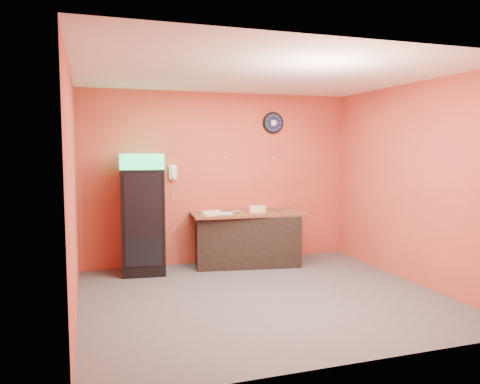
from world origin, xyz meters
name	(u,v)px	position (x,y,z in m)	size (l,w,h in m)	color
floor	(263,296)	(0.00, 0.00, 0.00)	(4.50, 4.50, 0.00)	#47474C
back_wall	(220,178)	(0.00, 2.00, 1.40)	(4.50, 0.02, 2.80)	#D1523A
left_wall	(73,193)	(-2.25, 0.00, 1.40)	(0.02, 4.00, 2.80)	#D1523A
right_wall	(413,183)	(2.25, 0.00, 1.40)	(0.02, 4.00, 2.80)	#D1523A
ceiling	(264,74)	(0.00, 0.00, 2.80)	(4.50, 4.00, 0.02)	white
beverage_cooler	(144,216)	(-1.30, 1.61, 0.88)	(0.70, 0.71, 1.81)	black
prep_counter	(247,240)	(0.35, 1.63, 0.41)	(1.65, 0.73, 0.82)	black
wall_clock	(273,123)	(0.93, 1.97, 2.32)	(0.36, 0.06, 0.36)	black
wall_phone	(173,172)	(-0.79, 1.95, 1.51)	(0.12, 0.11, 0.22)	white
butcher_paper	(247,213)	(0.35, 1.63, 0.84)	(1.80, 0.80, 0.04)	brown
sub_roll_stack	(257,209)	(0.48, 1.53, 0.92)	(0.26, 0.09, 0.11)	#F5EABF
wrapped_sandwich_left	(211,214)	(-0.30, 1.43, 0.88)	(0.30, 0.12, 0.04)	silver
wrapped_sandwich_mid	(224,213)	(-0.08, 1.48, 0.88)	(0.27, 0.11, 0.04)	silver
wrapped_sandwich_right	(211,212)	(-0.25, 1.66, 0.89)	(0.31, 0.12, 0.04)	silver
kitchen_tool	(241,210)	(0.29, 1.74, 0.89)	(0.06, 0.06, 0.06)	silver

